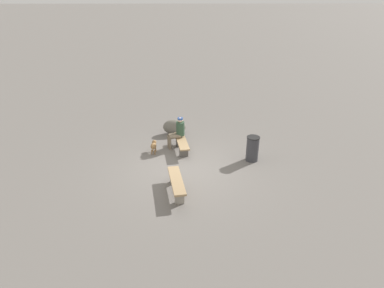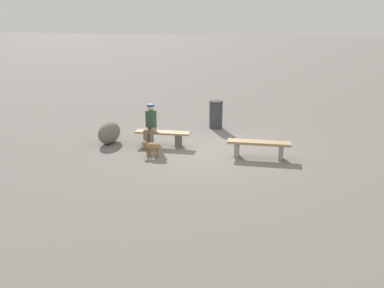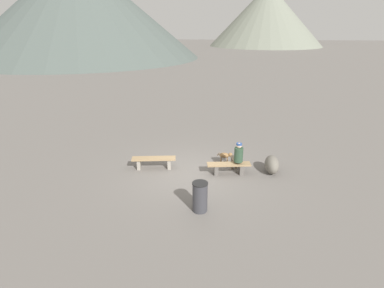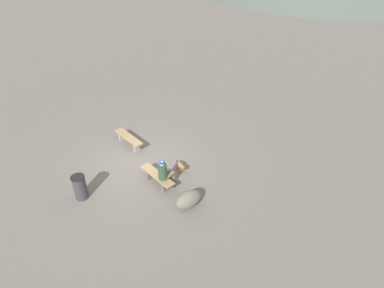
{
  "view_description": "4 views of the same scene",
  "coord_description": "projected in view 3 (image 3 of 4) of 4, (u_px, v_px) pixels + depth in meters",
  "views": [
    {
      "loc": [
        -10.28,
        -0.1,
        5.91
      ],
      "look_at": [
        0.15,
        -0.28,
        0.88
      ],
      "focal_mm": 31.25,
      "sensor_mm": 36.0,
      "label": 1
    },
    {
      "loc": [
        -3.54,
        10.73,
        3.52
      ],
      "look_at": [
        0.12,
        1.0,
        0.44
      ],
      "focal_mm": 38.5,
      "sensor_mm": 36.0,
      "label": 2
    },
    {
      "loc": [
        1.31,
        -10.65,
        5.31
      ],
      "look_at": [
        -0.12,
        1.13,
        0.75
      ],
      "focal_mm": 29.44,
      "sensor_mm": 36.0,
      "label": 3
    },
    {
      "loc": [
        9.53,
        -3.69,
        7.98
      ],
      "look_at": [
        0.54,
        2.16,
        0.52
      ],
      "focal_mm": 29.66,
      "sensor_mm": 36.0,
      "label": 4
    }
  ],
  "objects": [
    {
      "name": "distant_peak_0",
      "position": [
        79.0,
        7.0,
        49.2
      ],
      "size": [
        37.36,
        37.36,
        15.33
      ],
      "primitive_type": "cone",
      "color": "#4C5651",
      "rests_on": "ground"
    },
    {
      "name": "boulder",
      "position": [
        272.0,
        165.0,
        11.86
      ],
      "size": [
        0.55,
        1.0,
        0.66
      ],
      "primitive_type": "ellipsoid",
      "rotation": [
        0.0,
        0.0,
        0.04
      ],
      "color": "#6B665B",
      "rests_on": "ground"
    },
    {
      "name": "bench_right",
      "position": [
        229.0,
        167.0,
        11.74
      ],
      "size": [
        1.66,
        0.62,
        0.43
      ],
      "rotation": [
        0.0,
        0.0,
        0.16
      ],
      "color": "#605B56",
      "rests_on": "ground"
    },
    {
      "name": "seated_person",
      "position": [
        238.0,
        156.0,
        11.7
      ],
      "size": [
        0.45,
        0.68,
        1.25
      ],
      "rotation": [
        0.0,
        0.0,
        0.29
      ],
      "color": "#2D4733",
      "rests_on": "ground"
    },
    {
      "name": "ground",
      "position": [
        192.0,
        174.0,
        11.93
      ],
      "size": [
        210.0,
        210.0,
        0.06
      ],
      "primitive_type": "cube",
      "color": "slate"
    },
    {
      "name": "bench_left",
      "position": [
        154.0,
        161.0,
        12.18
      ],
      "size": [
        1.72,
        0.63,
        0.46
      ],
      "rotation": [
        0.0,
        0.0,
        0.16
      ],
      "color": "gray",
      "rests_on": "ground"
    },
    {
      "name": "dog",
      "position": [
        225.0,
        155.0,
        12.76
      ],
      "size": [
        0.63,
        0.23,
        0.43
      ],
      "rotation": [
        0.0,
        0.0,
        6.23
      ],
      "color": "olive",
      "rests_on": "ground"
    },
    {
      "name": "distant_peak_3",
      "position": [
        267.0,
        16.0,
        76.24
      ],
      "size": [
        27.42,
        27.42,
        14.09
      ],
      "primitive_type": "cone",
      "color": "gray",
      "rests_on": "ground"
    },
    {
      "name": "trash_bin",
      "position": [
        200.0,
        197.0,
        9.38
      ],
      "size": [
        0.48,
        0.48,
        0.94
      ],
      "color": "#38383D",
      "rests_on": "ground"
    }
  ]
}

